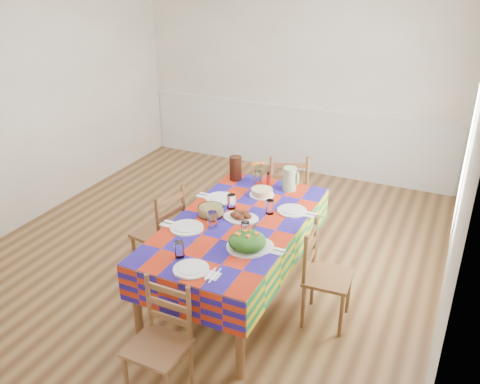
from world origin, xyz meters
name	(u,v)px	position (x,y,z in m)	size (l,w,h in m)	color
room	(210,128)	(0.00, 0.00, 1.35)	(4.58, 5.08, 2.78)	brown
wainscot	(294,137)	(0.00, 2.48, 0.49)	(4.41, 0.06, 0.92)	silver
window_right	(470,136)	(2.23, 0.30, 1.50)	(1.40, 1.40, 0.00)	white
dining_table	(237,230)	(0.56, -0.58, 0.68)	(1.05, 1.96, 0.76)	brown
setting_near_head	(188,262)	(0.51, -1.34, 0.79)	(0.43, 0.29, 0.13)	white
setting_left_near	(195,224)	(0.28, -0.83, 0.79)	(0.51, 0.31, 0.14)	white
setting_left_far	(224,199)	(0.28, -0.30, 0.79)	(0.50, 0.30, 0.13)	white
setting_right_near	(254,240)	(0.83, -0.85, 0.79)	(0.48, 0.28, 0.12)	white
setting_right_far	(285,209)	(0.86, -0.25, 0.79)	(0.50, 0.29, 0.13)	white
meat_platter	(241,216)	(0.56, -0.52, 0.79)	(0.32, 0.23, 0.06)	white
salad_platter	(247,242)	(0.81, -0.94, 0.82)	(0.33, 0.33, 0.14)	white
pasta_bowl	(211,211)	(0.29, -0.57, 0.80)	(0.22, 0.22, 0.08)	white
cake	(262,192)	(0.55, -0.01, 0.79)	(0.24, 0.24, 0.07)	white
serving_utensils	(249,231)	(0.71, -0.70, 0.77)	(0.15, 0.33, 0.01)	black
flower_vase	(258,174)	(0.40, 0.24, 0.86)	(0.14, 0.12, 0.23)	white
hot_sauce	(268,179)	(0.51, 0.23, 0.83)	(0.03, 0.03, 0.14)	red
green_pitcher	(290,179)	(0.74, 0.22, 0.88)	(0.13, 0.13, 0.23)	#A0C188
tea_pitcher	(236,168)	(0.16, 0.22, 0.89)	(0.12, 0.12, 0.25)	black
name_card	(180,276)	(0.54, -1.50, 0.77)	(0.09, 0.03, 0.02)	white
chair_near	(160,343)	(0.56, -1.82, 0.43)	(0.39, 0.37, 0.87)	brown
chair_far	(288,195)	(0.57, 0.65, 0.48)	(0.55, 0.54, 0.98)	brown
chair_left	(162,234)	(-0.22, -0.59, 0.46)	(0.45, 0.47, 0.93)	brown
chair_right	(323,276)	(1.34, -0.59, 0.43)	(0.40, 0.41, 0.88)	brown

